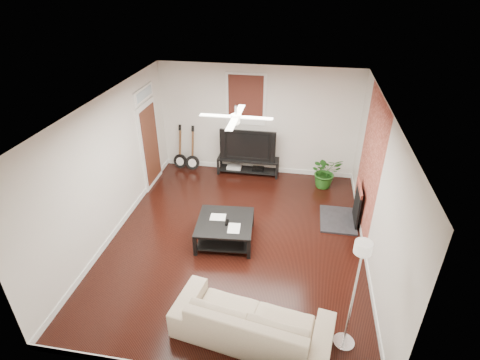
{
  "coord_description": "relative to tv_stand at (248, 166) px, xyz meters",
  "views": [
    {
      "loc": [
        1.1,
        -5.95,
        4.83
      ],
      "look_at": [
        0.0,
        0.4,
        1.15
      ],
      "focal_mm": 28.32,
      "sensor_mm": 36.0,
      "label": 1
    }
  ],
  "objects": [
    {
      "name": "fireplace",
      "position": [
        2.4,
        -1.78,
        0.24
      ],
      "size": [
        0.8,
        1.1,
        0.92
      ],
      "primitive_type": "cube",
      "color": "black",
      "rests_on": "floor"
    },
    {
      "name": "ceiling_fan",
      "position": [
        0.2,
        -2.78,
        2.38
      ],
      "size": [
        1.24,
        1.24,
        0.32
      ],
      "primitive_type": null,
      "color": "white",
      "rests_on": "ceiling"
    },
    {
      "name": "tv_stand",
      "position": [
        0.0,
        0.0,
        0.0
      ],
      "size": [
        1.59,
        0.42,
        0.44
      ],
      "primitive_type": "cube",
      "color": "black",
      "rests_on": "floor"
    },
    {
      "name": "tv",
      "position": [
        -0.0,
        0.02,
        0.63
      ],
      "size": [
        1.42,
        0.19,
        0.82
      ],
      "primitive_type": "imported",
      "color": "black",
      "rests_on": "tv_stand"
    },
    {
      "name": "window_back",
      "position": [
        -0.1,
        0.19,
        1.73
      ],
      "size": [
        1.0,
        0.06,
        1.3
      ],
      "primitive_type": "cube",
      "color": "#3C1010",
      "rests_on": "wall_back"
    },
    {
      "name": "sofa",
      "position": [
        0.82,
        -4.99,
        0.11
      ],
      "size": [
        2.43,
        1.27,
        0.67
      ],
      "primitive_type": "imported",
      "rotation": [
        0.0,
        0.0,
        2.97
      ],
      "color": "tan",
      "rests_on": "floor"
    },
    {
      "name": "brick_accent",
      "position": [
        2.68,
        -1.78,
        1.18
      ],
      "size": [
        0.02,
        2.2,
        2.8
      ],
      "primitive_type": "cube",
      "color": "#A34334",
      "rests_on": "floor"
    },
    {
      "name": "floor_lamp",
      "position": [
        2.17,
        -4.89,
        0.72
      ],
      "size": [
        0.36,
        0.36,
        1.89
      ],
      "primitive_type": null,
      "rotation": [
        0.0,
        0.0,
        -0.17
      ],
      "color": "silver",
      "rests_on": "floor"
    },
    {
      "name": "potted_plant",
      "position": [
        1.97,
        -0.34,
        0.19
      ],
      "size": [
        0.9,
        0.84,
        0.82
      ],
      "primitive_type": "imported",
      "rotation": [
        0.0,
        0.0,
        0.31
      ],
      "color": "#215D1A",
      "rests_on": "floor"
    },
    {
      "name": "guitar_right",
      "position": [
        -1.5,
        -0.06,
        0.38
      ],
      "size": [
        0.39,
        0.28,
        1.21
      ],
      "primitive_type": null,
      "rotation": [
        0.0,
        0.0,
        -0.04
      ],
      "color": "black",
      "rests_on": "floor"
    },
    {
      "name": "room",
      "position": [
        0.2,
        -2.78,
        1.18
      ],
      "size": [
        5.01,
        6.01,
        2.81
      ],
      "color": "black",
      "rests_on": "ground"
    },
    {
      "name": "guitar_left",
      "position": [
        -1.85,
        -0.03,
        0.38
      ],
      "size": [
        0.41,
        0.32,
        1.21
      ],
      "primitive_type": null,
      "rotation": [
        0.0,
        0.0,
        -0.15
      ],
      "color": "black",
      "rests_on": "floor"
    },
    {
      "name": "door_left",
      "position": [
        -2.26,
        -0.88,
        1.03
      ],
      "size": [
        0.08,
        1.0,
        2.5
      ],
      "primitive_type": "cube",
      "color": "white",
      "rests_on": "wall_left"
    },
    {
      "name": "coffee_table",
      "position": [
        -0.03,
        -2.84,
        0.01
      ],
      "size": [
        1.17,
        1.17,
        0.46
      ],
      "primitive_type": "cube",
      "rotation": [
        0.0,
        0.0,
        0.08
      ],
      "color": "black",
      "rests_on": "floor"
    }
  ]
}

